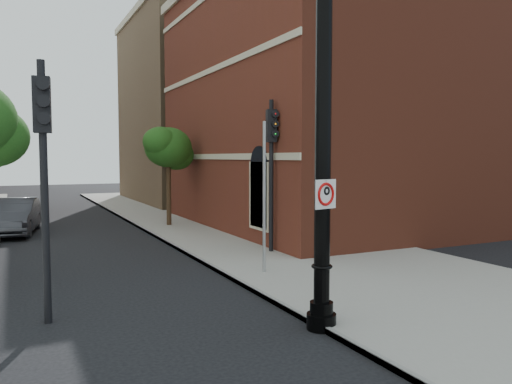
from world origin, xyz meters
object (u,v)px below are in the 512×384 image
no_parking_sign (326,194)px  traffic_signal_left (43,148)px  lamppost (323,167)px  parked_car (15,216)px  traffic_signal_right (272,151)px

no_parking_sign → traffic_signal_left: size_ratio=0.11×
lamppost → parked_car: lamppost is taller
no_parking_sign → traffic_signal_right: (2.75, 7.50, 0.94)m
parked_car → traffic_signal_left: bearing=-78.3°
no_parking_sign → traffic_signal_left: bearing=134.4°
lamppost → parked_car: (-5.53, 16.57, -2.47)m
lamppost → traffic_signal_right: 7.83m
lamppost → traffic_signal_right: (2.71, 7.33, 0.42)m
parked_car → traffic_signal_right: 12.71m
parked_car → traffic_signal_left: size_ratio=0.90×
lamppost → no_parking_sign: 0.55m
lamppost → traffic_signal_right: lamppost is taller
lamppost → no_parking_sign: lamppost is taller
lamppost → traffic_signal_left: (-4.94, 2.82, 0.39)m
parked_car → traffic_signal_left: traffic_signal_left is taller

